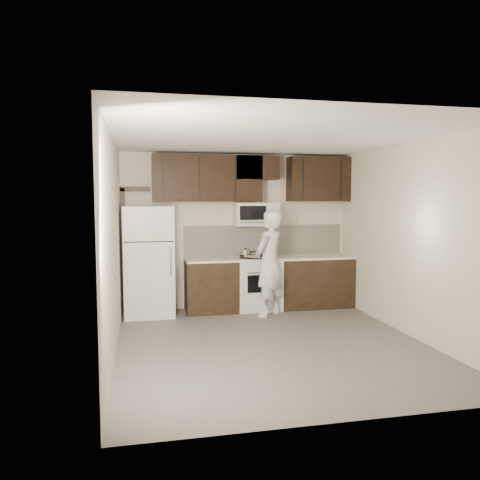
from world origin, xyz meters
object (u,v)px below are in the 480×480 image
object	(u,v)px
microwave	(256,214)
person	(269,263)
stove	(258,283)
refrigerator	(149,261)

from	to	relation	value
microwave	person	distance (m)	0.99
person	stove	bearing A→B (deg)	-126.43
stove	refrigerator	bearing A→B (deg)	-178.49
microwave	person	xyz separation A→B (m)	(0.07, -0.61, -0.78)
stove	person	bearing A→B (deg)	-81.96
stove	microwave	world-z (taller)	microwave
refrigerator	person	world-z (taller)	refrigerator
microwave	person	world-z (taller)	microwave
microwave	refrigerator	size ratio (longest dim) A/B	0.42
stove	person	xyz separation A→B (m)	(0.07, -0.49, 0.41)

